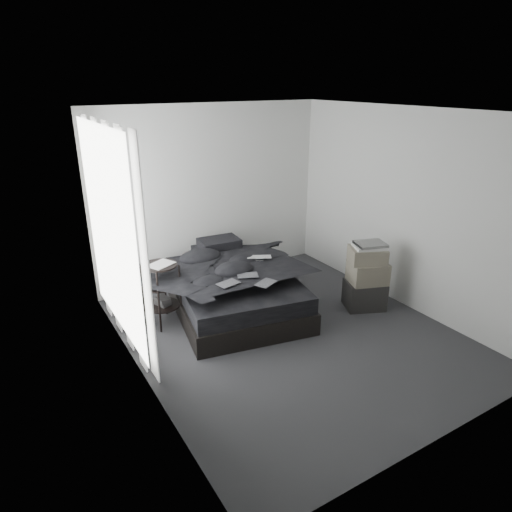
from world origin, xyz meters
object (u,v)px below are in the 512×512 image
side_stand (162,295)px  box_lower (364,294)px  bed (235,300)px  laptop (259,254)px

side_stand → box_lower: side_stand is taller
box_lower → side_stand: bearing=158.2°
bed → box_lower: box_lower is taller
side_stand → laptop: bearing=-7.3°
laptop → side_stand: side_stand is taller
box_lower → bed: bearing=151.2°
bed → laptop: bearing=7.5°
side_stand → box_lower: bearing=-21.8°
laptop → box_lower: bearing=-6.7°
side_stand → box_lower: (2.48, -0.99, -0.21)m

